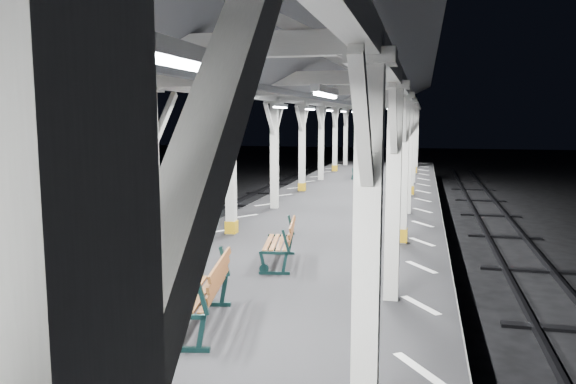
% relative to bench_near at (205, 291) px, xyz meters
% --- Properties ---
extents(ground, '(120.00, 120.00, 0.00)m').
position_rel_bench_near_xyz_m(ground, '(0.35, 3.76, -1.49)').
color(ground, black).
rests_on(ground, ground).
extents(platform, '(6.00, 50.00, 1.00)m').
position_rel_bench_near_xyz_m(platform, '(0.35, 3.76, -0.99)').
color(platform, black).
rests_on(platform, ground).
extents(hazard_stripes_left, '(1.00, 48.00, 0.01)m').
position_rel_bench_near_xyz_m(hazard_stripes_left, '(-2.10, 3.76, -0.49)').
color(hazard_stripes_left, silver).
rests_on(hazard_stripes_left, platform).
extents(hazard_stripes_right, '(1.00, 48.00, 0.01)m').
position_rel_bench_near_xyz_m(hazard_stripes_right, '(2.80, 3.76, -0.49)').
color(hazard_stripes_right, silver).
rests_on(hazard_stripes_right, platform).
extents(track_left, '(2.20, 60.00, 0.16)m').
position_rel_bench_near_xyz_m(track_left, '(-4.65, 3.76, -1.41)').
color(track_left, '#2D2D33').
rests_on(track_left, ground).
extents(track_right, '(2.20, 60.00, 0.16)m').
position_rel_bench_near_xyz_m(track_right, '(5.35, 3.76, -1.41)').
color(track_right, '#2D2D33').
rests_on(track_right, ground).
extents(canopy, '(5.40, 49.00, 4.65)m').
position_rel_bench_near_xyz_m(canopy, '(0.35, 3.74, 3.07)').
color(canopy, silver).
rests_on(canopy, platform).
extents(bench_near, '(0.94, 1.79, 0.92)m').
position_rel_bench_near_xyz_m(bench_near, '(0.00, 0.00, 0.00)').
color(bench_near, black).
rests_on(bench_near, platform).
extents(bench_mid, '(0.82, 1.61, 0.83)m').
position_rel_bench_near_xyz_m(bench_mid, '(0.21, 3.39, -0.05)').
color(bench_mid, black).
rests_on(bench_mid, platform).
extents(bench_far, '(0.87, 1.95, 1.03)m').
position_rel_bench_near_xyz_m(bench_far, '(0.01, 19.26, 0.05)').
color(bench_far, black).
rests_on(bench_far, platform).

